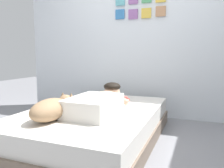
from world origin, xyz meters
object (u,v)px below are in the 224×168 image
pillow (105,96)px  cell_phone (94,106)px  bed (94,125)px  coffee_cup (124,99)px  person_lying (100,102)px  dog (53,109)px

pillow → cell_phone: bearing=-87.0°
bed → coffee_cup: 0.55m
pillow → person_lying: bearing=-71.9°
coffee_cup → person_lying: bearing=-99.9°
coffee_cup → pillow: bearing=173.7°
bed → dog: (-0.18, -0.49, 0.28)m
pillow → cell_phone: pillow is taller
coffee_cup → cell_phone: 0.42m
coffee_cup → cell_phone: (-0.26, -0.33, -0.03)m
bed → person_lying: person_lying is taller
cell_phone → coffee_cup: bearing=52.3°
dog → cell_phone: (0.11, 0.63, -0.10)m
person_lying → coffee_cup: bearing=80.1°
bed → person_lying: bearing=-31.1°
person_lying → coffee_cup: 0.55m
person_lying → cell_phone: 0.28m
pillow → person_lying: size_ratio=0.57×
pillow → dog: bearing=-95.5°
person_lying → coffee_cup: person_lying is taller
dog → coffee_cup: dog is taller
person_lying → dog: bearing=-123.1°
person_lying → cell_phone: size_ratio=6.57×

